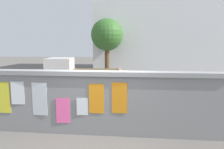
# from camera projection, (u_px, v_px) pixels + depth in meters

# --- Properties ---
(ground) EXTENTS (60.00, 60.00, 0.00)m
(ground) POSITION_uv_depth(u_px,v_px,m) (120.00, 83.00, 13.81)
(ground) COLOR #605B56
(poster_wall) EXTENTS (6.74, 0.42, 1.78)m
(poster_wall) POSITION_uv_depth(u_px,v_px,m) (101.00, 102.00, 5.81)
(poster_wall) COLOR gray
(poster_wall) RESTS_ON ground
(auto_rickshaw_truck) EXTENTS (3.75, 1.90, 1.85)m
(auto_rickshaw_truck) POSITION_uv_depth(u_px,v_px,m) (80.00, 77.00, 10.56)
(auto_rickshaw_truck) COLOR black
(auto_rickshaw_truck) RESTS_ON ground
(motorcycle) EXTENTS (1.90, 0.56, 0.87)m
(motorcycle) POSITION_uv_depth(u_px,v_px,m) (170.00, 91.00, 9.21)
(motorcycle) COLOR black
(motorcycle) RESTS_ON ground
(bicycle_near) EXTENTS (1.70, 0.44, 0.95)m
(bicycle_near) POSITION_uv_depth(u_px,v_px,m) (73.00, 106.00, 7.37)
(bicycle_near) COLOR black
(bicycle_near) RESTS_ON ground
(bicycle_far) EXTENTS (1.71, 0.44, 0.95)m
(bicycle_far) POSITION_uv_depth(u_px,v_px,m) (182.00, 107.00, 7.28)
(bicycle_far) COLOR black
(bicycle_far) RESTS_ON ground
(person_walking) EXTENTS (0.45, 0.45, 1.62)m
(person_walking) POSITION_uv_depth(u_px,v_px,m) (119.00, 84.00, 8.17)
(person_walking) COLOR #338CBF
(person_walking) RESTS_ON ground
(tree_roadside) EXTENTS (2.61, 2.61, 4.64)m
(tree_roadside) POSITION_uv_depth(u_px,v_px,m) (107.00, 35.00, 17.11)
(tree_roadside) COLOR brown
(tree_roadside) RESTS_ON ground
(building_background) EXTENTS (12.67, 7.15, 9.15)m
(building_background) POSITION_uv_depth(u_px,v_px,m) (160.00, 24.00, 20.93)
(building_background) COLOR white
(building_background) RESTS_ON ground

